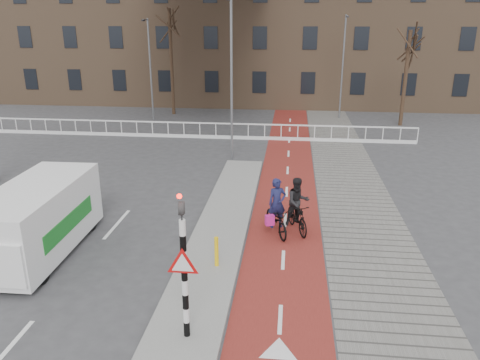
# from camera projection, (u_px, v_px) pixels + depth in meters

# --- Properties ---
(ground) EXTENTS (120.00, 120.00, 0.00)m
(ground) POSITION_uv_depth(u_px,v_px,m) (225.00, 293.00, 12.55)
(ground) COLOR #38383A
(ground) RESTS_ON ground
(bike_lane) EXTENTS (2.50, 60.00, 0.01)m
(bike_lane) POSITION_uv_depth(u_px,v_px,m) (287.00, 177.00, 21.79)
(bike_lane) COLOR maroon
(bike_lane) RESTS_ON ground
(sidewalk) EXTENTS (3.00, 60.00, 0.01)m
(sidewalk) POSITION_uv_depth(u_px,v_px,m) (348.00, 179.00, 21.49)
(sidewalk) COLOR slate
(sidewalk) RESTS_ON ground
(curb_island) EXTENTS (1.80, 16.00, 0.12)m
(curb_island) POSITION_uv_depth(u_px,v_px,m) (222.00, 228.00, 16.36)
(curb_island) COLOR gray
(curb_island) RESTS_ON ground
(traffic_signal) EXTENTS (0.80, 0.80, 3.68)m
(traffic_signal) POSITION_uv_depth(u_px,v_px,m) (184.00, 263.00, 10.07)
(traffic_signal) COLOR black
(traffic_signal) RESTS_ON curb_island
(bollard) EXTENTS (0.12, 0.12, 0.91)m
(bollard) POSITION_uv_depth(u_px,v_px,m) (216.00, 251.00, 13.58)
(bollard) COLOR yellow
(bollard) RESTS_ON curb_island
(cyclist_near) EXTENTS (1.33, 1.99, 1.96)m
(cyclist_near) POSITION_uv_depth(u_px,v_px,m) (277.00, 215.00, 15.86)
(cyclist_near) COLOR black
(cyclist_near) RESTS_ON bike_lane
(cyclist_far) EXTENTS (1.11, 1.86, 1.94)m
(cyclist_far) POSITION_uv_depth(u_px,v_px,m) (297.00, 210.00, 15.96)
(cyclist_far) COLOR black
(cyclist_far) RESTS_ON bike_lane
(van) EXTENTS (2.14, 5.14, 2.20)m
(van) POSITION_uv_depth(u_px,v_px,m) (37.00, 219.00, 14.38)
(van) COLOR white
(van) RESTS_ON ground
(railing) EXTENTS (28.00, 0.10, 0.99)m
(railing) POSITION_uv_depth(u_px,v_px,m) (184.00, 133.00, 28.95)
(railing) COLOR silver
(railing) RESTS_ON ground
(townhouse_row) EXTENTS (46.00, 10.00, 15.90)m
(townhouse_row) POSITION_uv_depth(u_px,v_px,m) (242.00, 9.00, 40.39)
(townhouse_row) COLOR #7F6047
(townhouse_row) RESTS_ON ground
(tree_mid) EXTENTS (0.25, 0.25, 7.72)m
(tree_mid) POSITION_uv_depth(u_px,v_px,m) (171.00, 63.00, 35.05)
(tree_mid) COLOR #302115
(tree_mid) RESTS_ON ground
(tree_right) EXTENTS (0.26, 0.26, 6.31)m
(tree_right) POSITION_uv_depth(u_px,v_px,m) (405.00, 79.00, 31.41)
(tree_right) COLOR #302115
(tree_right) RESTS_ON ground
(streetlight_near) EXTENTS (0.12, 0.12, 7.98)m
(streetlight_near) POSITION_uv_depth(u_px,v_px,m) (232.00, 82.00, 23.26)
(streetlight_near) COLOR slate
(streetlight_near) RESTS_ON ground
(streetlight_left) EXTENTS (0.12, 0.12, 7.04)m
(streetlight_left) POSITION_uv_depth(u_px,v_px,m) (151.00, 70.00, 33.24)
(streetlight_left) COLOR slate
(streetlight_left) RESTS_ON ground
(streetlight_right) EXTENTS (0.12, 0.12, 7.28)m
(streetlight_right) POSITION_uv_depth(u_px,v_px,m) (342.00, 68.00, 33.68)
(streetlight_right) COLOR slate
(streetlight_right) RESTS_ON ground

